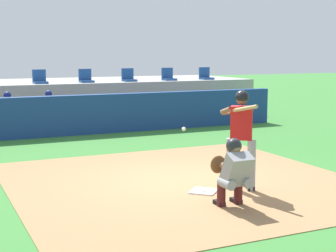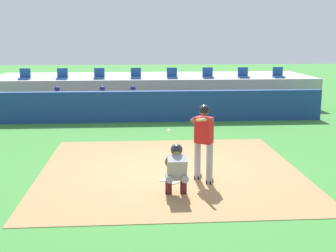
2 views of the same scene
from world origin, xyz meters
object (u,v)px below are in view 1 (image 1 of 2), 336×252
at_px(dugout_player_1, 9,113).
at_px(dugout_player_2, 50,111).
at_px(stadium_seat_6, 168,77).
at_px(stadium_seat_7, 206,76).
at_px(catcher_crouched, 233,170).
at_px(stadium_seat_5, 129,78).
at_px(stadium_seat_4, 86,79).
at_px(batter_at_plate, 241,133).
at_px(stadium_seat_3, 40,80).
at_px(home_plate, 204,191).

relative_size(dugout_player_1, dugout_player_2, 1.00).
height_order(stadium_seat_6, stadium_seat_7, same).
xyz_separation_m(catcher_crouched, stadium_seat_5, (2.44, 11.14, 0.93)).
distance_m(stadium_seat_4, stadium_seat_7, 4.88).
xyz_separation_m(dugout_player_2, stadium_seat_5, (3.38, 2.03, 0.86)).
bearing_deg(dugout_player_1, stadium_seat_7, 14.51).
xyz_separation_m(batter_at_plate, stadium_seat_4, (0.12, 10.27, 0.50)).
xyz_separation_m(stadium_seat_6, stadium_seat_7, (1.62, 0.00, 0.00)).
bearing_deg(catcher_crouched, stadium_seat_3, 94.14).
height_order(dugout_player_2, stadium_seat_6, stadium_seat_6).
distance_m(catcher_crouched, dugout_player_2, 9.15).
bearing_deg(stadium_seat_7, stadium_seat_3, 180.00).
bearing_deg(stadium_seat_5, batter_at_plate, -99.64).
height_order(catcher_crouched, stadium_seat_5, stadium_seat_5).
relative_size(home_plate, stadium_seat_4, 0.92).
bearing_deg(dugout_player_2, stadium_seat_3, 86.48).
bearing_deg(stadium_seat_5, stadium_seat_4, 180.00).
bearing_deg(stadium_seat_6, stadium_seat_4, 180.00).
distance_m(dugout_player_1, stadium_seat_3, 2.60).
xyz_separation_m(batter_at_plate, dugout_player_1, (-2.87, 8.24, -0.36)).
bearing_deg(batter_at_plate, stadium_seat_4, 89.33).
distance_m(stadium_seat_5, stadium_seat_7, 3.25).
bearing_deg(stadium_seat_3, stadium_seat_4, 0.00).
distance_m(home_plate, stadium_seat_5, 10.58).
relative_size(batter_at_plate, stadium_seat_3, 3.76).
relative_size(stadium_seat_4, stadium_seat_7, 1.00).
relative_size(stadium_seat_4, stadium_seat_6, 1.00).
bearing_deg(dugout_player_2, stadium_seat_7, 17.07).
xyz_separation_m(catcher_crouched, dugout_player_2, (-0.93, 9.10, 0.06)).
height_order(dugout_player_1, dugout_player_2, same).
distance_m(stadium_seat_3, stadium_seat_6, 4.88).
xyz_separation_m(dugout_player_2, stadium_seat_3, (0.13, 2.03, 0.86)).
height_order(stadium_seat_3, stadium_seat_5, same).
bearing_deg(dugout_player_2, stadium_seat_5, 31.08).
bearing_deg(catcher_crouched, batter_at_plate, 51.08).
bearing_deg(dugout_player_1, stadium_seat_6, 18.07).
relative_size(batter_at_plate, catcher_crouched, 0.88).
bearing_deg(batter_at_plate, home_plate, 172.40).
bearing_deg(stadium_seat_7, home_plate, -119.19).
relative_size(catcher_crouched, dugout_player_1, 1.58).
distance_m(catcher_crouched, stadium_seat_4, 11.21).
relative_size(catcher_crouched, stadium_seat_3, 4.28).
bearing_deg(dugout_player_2, stadium_seat_6, 22.14).
bearing_deg(stadium_seat_3, stadium_seat_7, 0.00).
distance_m(stadium_seat_3, stadium_seat_5, 3.25).
relative_size(dugout_player_1, stadium_seat_6, 2.71).
bearing_deg(home_plate, stadium_seat_5, 76.53).
height_order(stadium_seat_5, stadium_seat_6, same).
height_order(dugout_player_1, stadium_seat_7, stadium_seat_7).
height_order(stadium_seat_4, stadium_seat_7, same).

